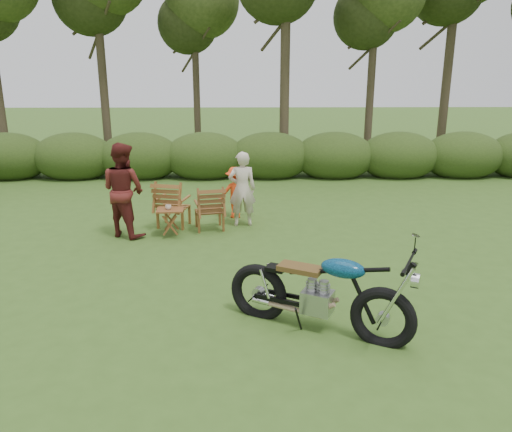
{
  "coord_description": "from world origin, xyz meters",
  "views": [
    {
      "loc": [
        -0.72,
        -6.24,
        3.16
      ],
      "look_at": [
        -0.57,
        1.52,
        0.9
      ],
      "focal_mm": 35.0,
      "sensor_mm": 36.0,
      "label": 1
    }
  ],
  "objects_px": {
    "lawn_chair_left": "(174,226)",
    "cup": "(168,207)",
    "adult_a": "(242,225)",
    "motorcycle": "(316,328)",
    "child": "(235,217)",
    "lawn_chair_right": "(210,229)",
    "adult_b": "(127,235)",
    "side_table": "(171,223)"
  },
  "relations": [
    {
      "from": "lawn_chair_left",
      "to": "cup",
      "type": "distance_m",
      "value": 0.91
    },
    {
      "from": "cup",
      "to": "adult_a",
      "type": "relative_size",
      "value": 0.07
    },
    {
      "from": "motorcycle",
      "to": "child",
      "type": "distance_m",
      "value": 5.2
    },
    {
      "from": "lawn_chair_right",
      "to": "adult_b",
      "type": "xyz_separation_m",
      "value": [
        -1.64,
        -0.37,
        0.0
      ]
    },
    {
      "from": "motorcycle",
      "to": "side_table",
      "type": "xyz_separation_m",
      "value": [
        -2.39,
        3.77,
        0.28
      ]
    },
    {
      "from": "lawn_chair_right",
      "to": "child",
      "type": "distance_m",
      "value": 1.01
    },
    {
      "from": "adult_b",
      "to": "adult_a",
      "type": "bearing_deg",
      "value": -133.99
    },
    {
      "from": "motorcycle",
      "to": "side_table",
      "type": "relative_size",
      "value": 4.14
    },
    {
      "from": "lawn_chair_right",
      "to": "cup",
      "type": "bearing_deg",
      "value": 18.53
    },
    {
      "from": "adult_a",
      "to": "motorcycle",
      "type": "bearing_deg",
      "value": 96.51
    },
    {
      "from": "lawn_chair_left",
      "to": "lawn_chair_right",
      "type": "bearing_deg",
      "value": 175.96
    },
    {
      "from": "lawn_chair_right",
      "to": "side_table",
      "type": "xyz_separation_m",
      "value": [
        -0.74,
        -0.43,
        0.28
      ]
    },
    {
      "from": "side_table",
      "to": "adult_b",
      "type": "height_order",
      "value": "adult_b"
    },
    {
      "from": "motorcycle",
      "to": "cup",
      "type": "xyz_separation_m",
      "value": [
        -2.42,
        3.74,
        0.6
      ]
    },
    {
      "from": "adult_b",
      "to": "lawn_chair_right",
      "type": "bearing_deg",
      "value": -136.65
    },
    {
      "from": "child",
      "to": "motorcycle",
      "type": "bearing_deg",
      "value": 92.23
    },
    {
      "from": "lawn_chair_left",
      "to": "child",
      "type": "distance_m",
      "value": 1.44
    },
    {
      "from": "lawn_chair_left",
      "to": "adult_a",
      "type": "bearing_deg",
      "value": -166.18
    },
    {
      "from": "adult_b",
      "to": "side_table",
      "type": "bearing_deg",
      "value": -153.48
    },
    {
      "from": "adult_a",
      "to": "adult_b",
      "type": "relative_size",
      "value": 0.85
    },
    {
      "from": "side_table",
      "to": "adult_a",
      "type": "xyz_separation_m",
      "value": [
        1.42,
        0.7,
        -0.28
      ]
    },
    {
      "from": "motorcycle",
      "to": "adult_b",
      "type": "height_order",
      "value": "adult_b"
    },
    {
      "from": "motorcycle",
      "to": "adult_a",
      "type": "bearing_deg",
      "value": 129.54
    },
    {
      "from": "side_table",
      "to": "lawn_chair_left",
      "type": "bearing_deg",
      "value": 92.67
    },
    {
      "from": "lawn_chair_left",
      "to": "adult_b",
      "type": "xyz_separation_m",
      "value": [
        -0.87,
        -0.59,
        0.0
      ]
    },
    {
      "from": "lawn_chair_left",
      "to": "child",
      "type": "xyz_separation_m",
      "value": [
        1.28,
        0.65,
        0.0
      ]
    },
    {
      "from": "adult_b",
      "to": "motorcycle",
      "type": "bearing_deg",
      "value": 161.4
    },
    {
      "from": "lawn_chair_left",
      "to": "adult_b",
      "type": "bearing_deg",
      "value": 46.35
    },
    {
      "from": "adult_a",
      "to": "adult_b",
      "type": "height_order",
      "value": "adult_b"
    },
    {
      "from": "adult_a",
      "to": "lawn_chair_left",
      "type": "bearing_deg",
      "value": -4.2
    },
    {
      "from": "motorcycle",
      "to": "adult_a",
      "type": "relative_size",
      "value": 1.46
    },
    {
      "from": "motorcycle",
      "to": "adult_a",
      "type": "distance_m",
      "value": 4.57
    },
    {
      "from": "child",
      "to": "adult_a",
      "type": "bearing_deg",
      "value": 94.62
    },
    {
      "from": "adult_a",
      "to": "child",
      "type": "xyz_separation_m",
      "value": [
        -0.16,
        0.61,
        0.0
      ]
    },
    {
      "from": "cup",
      "to": "adult_b",
      "type": "distance_m",
      "value": 1.07
    },
    {
      "from": "child",
      "to": "adult_b",
      "type": "bearing_deg",
      "value": 19.54
    },
    {
      "from": "adult_a",
      "to": "cup",
      "type": "bearing_deg",
      "value": 21.0
    },
    {
      "from": "adult_a",
      "to": "child",
      "type": "height_order",
      "value": "adult_a"
    },
    {
      "from": "lawn_chair_right",
      "to": "adult_a",
      "type": "distance_m",
      "value": 0.73
    },
    {
      "from": "cup",
      "to": "child",
      "type": "relative_size",
      "value": 0.1
    },
    {
      "from": "lawn_chair_right",
      "to": "side_table",
      "type": "height_order",
      "value": "side_table"
    },
    {
      "from": "lawn_chair_left",
      "to": "adult_b",
      "type": "relative_size",
      "value": 0.53
    }
  ]
}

